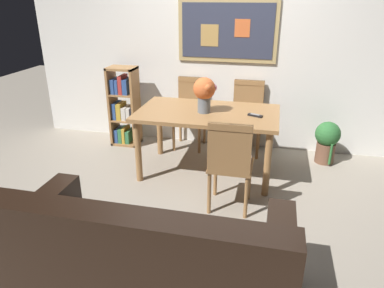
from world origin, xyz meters
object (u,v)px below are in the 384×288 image
(dining_chair_far_right, at_px, (247,111))
(dining_chair_far_left, at_px, (191,107))
(bookshelf, at_px, (124,108))
(dining_chair_near_right, at_px, (230,159))
(potted_ivy, at_px, (327,140))
(dining_table, at_px, (208,119))
(leather_couch, at_px, (148,262))
(flower_vase, at_px, (205,92))
(tv_remote, at_px, (255,115))

(dining_chair_far_right, height_order, dining_chair_far_left, same)
(dining_chair_far_right, bearing_deg, bookshelf, -174.85)
(dining_chair_near_right, bearing_deg, bookshelf, 140.12)
(bookshelf, distance_m, potted_ivy, 2.61)
(dining_table, bearing_deg, leather_couch, -90.33)
(bookshelf, bearing_deg, flower_vase, -27.52)
(dining_chair_near_right, bearing_deg, flower_vase, 118.58)
(dining_chair_far_right, bearing_deg, leather_couch, -98.14)
(dining_chair_near_right, height_order, dining_chair_far_left, same)
(bookshelf, xyz_separation_m, flower_vase, (1.22, -0.63, 0.46))
(dining_table, relative_size, potted_ivy, 2.95)
(dining_table, bearing_deg, tv_remote, -6.15)
(dining_chair_far_right, xyz_separation_m, potted_ivy, (0.98, -0.16, -0.25))
(dining_chair_far_left, relative_size, flower_vase, 2.41)
(leather_couch, bearing_deg, bookshelf, 116.02)
(dining_chair_near_right, distance_m, dining_chair_far_right, 1.48)
(dining_chair_far_left, xyz_separation_m, leather_couch, (0.36, -2.69, -0.23))
(dining_chair_near_right, distance_m, bookshelf, 2.09)
(flower_vase, bearing_deg, potted_ivy, 24.24)
(flower_vase, bearing_deg, dining_chair_near_right, -61.42)
(potted_ivy, distance_m, tv_remote, 1.15)
(dining_table, bearing_deg, dining_chair_far_right, 63.36)
(dining_chair_far_right, distance_m, tv_remote, 0.84)
(bookshelf, relative_size, potted_ivy, 2.03)
(dining_chair_far_right, bearing_deg, dining_chair_far_left, 179.12)
(leather_couch, height_order, potted_ivy, leather_couch)
(dining_chair_far_right, xyz_separation_m, tv_remote, (0.14, -0.80, 0.21))
(dining_chair_near_right, distance_m, leather_couch, 1.27)
(bookshelf, bearing_deg, tv_remote, -20.28)
(potted_ivy, bearing_deg, dining_chair_near_right, -127.06)
(bookshelf, relative_size, flower_vase, 2.78)
(dining_chair_near_right, xyz_separation_m, dining_chair_far_right, (0.02, 1.48, 0.00))
(dining_chair_near_right, bearing_deg, dining_chair_far_left, 115.74)
(leather_couch, distance_m, flower_vase, 2.01)
(dining_chair_far_left, bearing_deg, tv_remote, -42.51)
(dining_chair_far_right, bearing_deg, flower_vase, -117.25)
(dining_table, height_order, dining_chair_near_right, dining_chair_near_right)
(dining_chair_far_left, bearing_deg, flower_vase, -66.89)
(dining_table, height_order, bookshelf, bookshelf)
(dining_chair_near_right, xyz_separation_m, potted_ivy, (1.00, 1.33, -0.25))
(bookshelf, height_order, potted_ivy, bookshelf)
(dining_chair_near_right, bearing_deg, tv_remote, 76.79)
(dining_table, xyz_separation_m, bookshelf, (-1.25, 0.60, -0.14))
(bookshelf, xyz_separation_m, potted_ivy, (2.60, -0.01, -0.22))
(bookshelf, height_order, tv_remote, bookshelf)
(tv_remote, bearing_deg, dining_chair_far_left, 137.49)
(dining_chair_near_right, distance_m, flower_vase, 0.91)
(dining_table, relative_size, dining_chair_far_right, 1.68)
(dining_chair_far_left, xyz_separation_m, flower_vase, (0.34, -0.79, 0.43))
(dining_table, relative_size, leather_couch, 0.85)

